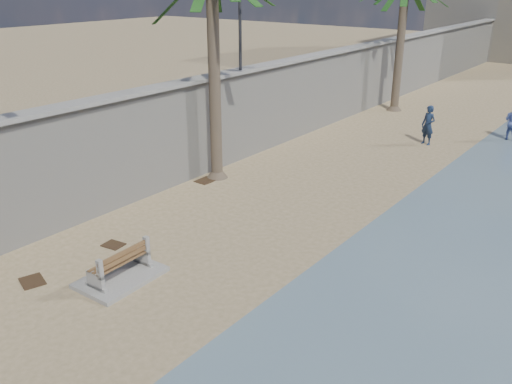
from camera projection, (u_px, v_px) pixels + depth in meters
The scene contains 8 objects.
ground_plane at pixel (60, 359), 10.67m from camera, with size 140.00×140.00×0.00m, color #9E8661.
seawall at pixel (338, 86), 27.68m from camera, with size 0.45×70.00×3.50m, color gray.
wall_cap at pixel (340, 50), 27.01m from camera, with size 0.80×70.00×0.12m, color gray.
bench_far at pixel (120, 266), 13.32m from camera, with size 1.47×2.09×0.85m.
person_a at pixel (428, 122), 23.88m from camera, with size 0.72×0.49×2.00m, color #16243D.
debris_b at pixel (32, 281), 13.34m from camera, with size 0.66×0.53×0.03m, color #382616.
debris_c at pixel (206, 180), 19.91m from camera, with size 0.71×0.57×0.03m, color #382616.
debris_d at pixel (113, 245), 15.15m from camera, with size 0.57×0.45×0.03m, color #382616.
Camera 1 is at (8.35, -4.53, 7.02)m, focal length 38.00 mm.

